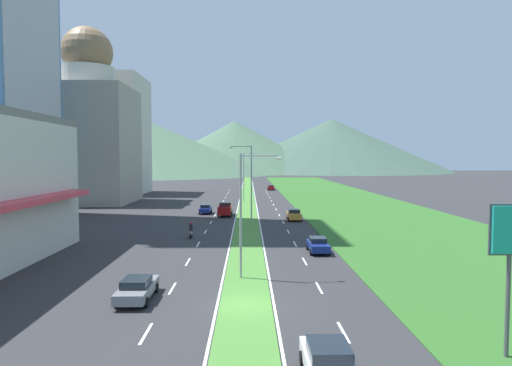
# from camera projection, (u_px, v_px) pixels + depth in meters

# --- Properties ---
(ground_plane) EXTENTS (600.00, 600.00, 0.00)m
(ground_plane) POSITION_uv_depth(u_px,v_px,m) (246.00, 306.00, 27.00)
(ground_plane) COLOR #2D2D30
(grass_median) EXTENTS (3.20, 240.00, 0.06)m
(grass_median) POSITION_uv_depth(u_px,v_px,m) (247.00, 204.00, 86.89)
(grass_median) COLOR #477F33
(grass_median) RESTS_ON ground_plane
(grass_verge_right) EXTENTS (24.00, 240.00, 0.06)m
(grass_verge_right) POSITION_uv_depth(u_px,v_px,m) (351.00, 204.00, 87.25)
(grass_verge_right) COLOR #2D6023
(grass_verge_right) RESTS_ON ground_plane
(lane_dash_left_2) EXTENTS (0.16, 2.80, 0.01)m
(lane_dash_left_2) POSITION_uv_depth(u_px,v_px,m) (146.00, 334.00, 22.67)
(lane_dash_left_2) COLOR silver
(lane_dash_left_2) RESTS_ON ground_plane
(lane_dash_left_3) EXTENTS (0.16, 2.80, 0.01)m
(lane_dash_left_3) POSITION_uv_depth(u_px,v_px,m) (172.00, 288.00, 30.53)
(lane_dash_left_3) COLOR silver
(lane_dash_left_3) RESTS_ON ground_plane
(lane_dash_left_4) EXTENTS (0.16, 2.80, 0.01)m
(lane_dash_left_4) POSITION_uv_depth(u_px,v_px,m) (188.00, 262.00, 38.40)
(lane_dash_left_4) COLOR silver
(lane_dash_left_4) RESTS_ON ground_plane
(lane_dash_left_5) EXTENTS (0.16, 2.80, 0.01)m
(lane_dash_left_5) POSITION_uv_depth(u_px,v_px,m) (198.00, 244.00, 46.26)
(lane_dash_left_5) COLOR silver
(lane_dash_left_5) RESTS_ON ground_plane
(lane_dash_left_6) EXTENTS (0.16, 2.80, 0.01)m
(lane_dash_left_6) POSITION_uv_depth(u_px,v_px,m) (205.00, 232.00, 54.13)
(lane_dash_left_6) COLOR silver
(lane_dash_left_6) RESTS_ON ground_plane
(lane_dash_left_7) EXTENTS (0.16, 2.80, 0.01)m
(lane_dash_left_7) POSITION_uv_depth(u_px,v_px,m) (211.00, 222.00, 61.99)
(lane_dash_left_7) COLOR silver
(lane_dash_left_7) RESTS_ON ground_plane
(lane_dash_left_8) EXTENTS (0.16, 2.80, 0.01)m
(lane_dash_left_8) POSITION_uv_depth(u_px,v_px,m) (215.00, 215.00, 69.85)
(lane_dash_left_8) COLOR silver
(lane_dash_left_8) RESTS_ON ground_plane
(lane_dash_left_9) EXTENTS (0.16, 2.80, 0.01)m
(lane_dash_left_9) POSITION_uv_depth(u_px,v_px,m) (218.00, 209.00, 77.72)
(lane_dash_left_9) COLOR silver
(lane_dash_left_9) RESTS_ON ground_plane
(lane_dash_left_10) EXTENTS (0.16, 2.80, 0.01)m
(lane_dash_left_10) POSITION_uv_depth(u_px,v_px,m) (221.00, 205.00, 85.58)
(lane_dash_left_10) COLOR silver
(lane_dash_left_10) RESTS_ON ground_plane
(lane_dash_left_11) EXTENTS (0.16, 2.80, 0.01)m
(lane_dash_left_11) POSITION_uv_depth(u_px,v_px,m) (223.00, 201.00, 93.45)
(lane_dash_left_11) COLOR silver
(lane_dash_left_11) RESTS_ON ground_plane
(lane_dash_left_12) EXTENTS (0.16, 2.80, 0.01)m
(lane_dash_left_12) POSITION_uv_depth(u_px,v_px,m) (225.00, 198.00, 101.31)
(lane_dash_left_12) COLOR silver
(lane_dash_left_12) RESTS_ON ground_plane
(lane_dash_left_13) EXTENTS (0.16, 2.80, 0.01)m
(lane_dash_left_13) POSITION_uv_depth(u_px,v_px,m) (227.00, 195.00, 109.17)
(lane_dash_left_13) COLOR silver
(lane_dash_left_13) RESTS_ON ground_plane
(lane_dash_left_14) EXTENTS (0.16, 2.80, 0.01)m
(lane_dash_left_14) POSITION_uv_depth(u_px,v_px,m) (228.00, 192.00, 117.04)
(lane_dash_left_14) COLOR silver
(lane_dash_left_14) RESTS_ON ground_plane
(lane_dash_left_15) EXTENTS (0.16, 2.80, 0.01)m
(lane_dash_left_15) POSITION_uv_depth(u_px,v_px,m) (230.00, 190.00, 124.90)
(lane_dash_left_15) COLOR silver
(lane_dash_left_15) RESTS_ON ground_plane
(lane_dash_right_2) EXTENTS (0.16, 2.80, 0.01)m
(lane_dash_right_2) POSITION_uv_depth(u_px,v_px,m) (343.00, 332.00, 22.85)
(lane_dash_right_2) COLOR silver
(lane_dash_right_2) RESTS_ON ground_plane
(lane_dash_right_3) EXTENTS (0.16, 2.80, 0.01)m
(lane_dash_right_3) POSITION_uv_depth(u_px,v_px,m) (319.00, 288.00, 30.71)
(lane_dash_right_3) COLOR silver
(lane_dash_right_3) RESTS_ON ground_plane
(lane_dash_right_4) EXTENTS (0.16, 2.80, 0.01)m
(lane_dash_right_4) POSITION_uv_depth(u_px,v_px,m) (305.00, 261.00, 38.58)
(lane_dash_right_4) COLOR silver
(lane_dash_right_4) RESTS_ON ground_plane
(lane_dash_right_5) EXTENTS (0.16, 2.80, 0.01)m
(lane_dash_right_5) POSITION_uv_depth(u_px,v_px,m) (295.00, 244.00, 46.44)
(lane_dash_right_5) COLOR silver
(lane_dash_right_5) RESTS_ON ground_plane
(lane_dash_right_6) EXTENTS (0.16, 2.80, 0.01)m
(lane_dash_right_6) POSITION_uv_depth(u_px,v_px,m) (288.00, 232.00, 54.30)
(lane_dash_right_6) COLOR silver
(lane_dash_right_6) RESTS_ON ground_plane
(lane_dash_right_7) EXTENTS (0.16, 2.80, 0.01)m
(lane_dash_right_7) POSITION_uv_depth(u_px,v_px,m) (283.00, 222.00, 62.17)
(lane_dash_right_7) COLOR silver
(lane_dash_right_7) RESTS_ON ground_plane
(lane_dash_right_8) EXTENTS (0.16, 2.80, 0.01)m
(lane_dash_right_8) POSITION_uv_depth(u_px,v_px,m) (279.00, 215.00, 70.03)
(lane_dash_right_8) COLOR silver
(lane_dash_right_8) RESTS_ON ground_plane
(lane_dash_right_9) EXTENTS (0.16, 2.80, 0.01)m
(lane_dash_right_9) POSITION_uv_depth(u_px,v_px,m) (276.00, 209.00, 77.90)
(lane_dash_right_9) COLOR silver
(lane_dash_right_9) RESTS_ON ground_plane
(lane_dash_right_10) EXTENTS (0.16, 2.80, 0.01)m
(lane_dash_right_10) POSITION_uv_depth(u_px,v_px,m) (274.00, 205.00, 85.76)
(lane_dash_right_10) COLOR silver
(lane_dash_right_10) RESTS_ON ground_plane
(lane_dash_right_11) EXTENTS (0.16, 2.80, 0.01)m
(lane_dash_right_11) POSITION_uv_depth(u_px,v_px,m) (271.00, 201.00, 93.63)
(lane_dash_right_11) COLOR silver
(lane_dash_right_11) RESTS_ON ground_plane
(lane_dash_right_12) EXTENTS (0.16, 2.80, 0.01)m
(lane_dash_right_12) POSITION_uv_depth(u_px,v_px,m) (270.00, 198.00, 101.49)
(lane_dash_right_12) COLOR silver
(lane_dash_right_12) RESTS_ON ground_plane
(lane_dash_right_13) EXTENTS (0.16, 2.80, 0.01)m
(lane_dash_right_13) POSITION_uv_depth(u_px,v_px,m) (268.00, 195.00, 109.35)
(lane_dash_right_13) COLOR silver
(lane_dash_right_13) RESTS_ON ground_plane
(lane_dash_right_14) EXTENTS (0.16, 2.80, 0.01)m
(lane_dash_right_14) POSITION_uv_depth(u_px,v_px,m) (267.00, 192.00, 117.22)
(lane_dash_right_14) COLOR silver
(lane_dash_right_14) RESTS_ON ground_plane
(lane_dash_right_15) EXTENTS (0.16, 2.80, 0.01)m
(lane_dash_right_15) POSITION_uv_depth(u_px,v_px,m) (266.00, 190.00, 125.08)
(lane_dash_right_15) COLOR silver
(lane_dash_right_15) RESTS_ON ground_plane
(edge_line_median_left) EXTENTS (0.16, 240.00, 0.01)m
(edge_line_median_left) POSITION_uv_depth(u_px,v_px,m) (239.00, 204.00, 86.86)
(edge_line_median_left) COLOR silver
(edge_line_median_left) RESTS_ON ground_plane
(edge_line_median_right) EXTENTS (0.16, 240.00, 0.01)m
(edge_line_median_right) POSITION_uv_depth(u_px,v_px,m) (256.00, 204.00, 86.92)
(edge_line_median_right) COLOR silver
(edge_line_median_right) RESTS_ON ground_plane
(domed_building) EXTENTS (17.14, 17.14, 35.28)m
(domed_building) POSITION_uv_depth(u_px,v_px,m) (89.00, 131.00, 89.02)
(domed_building) COLOR #9E9384
(domed_building) RESTS_ON ground_plane
(midrise_colored) EXTENTS (17.90, 17.90, 29.63)m
(midrise_colored) POSITION_uv_depth(u_px,v_px,m) (109.00, 136.00, 112.10)
(midrise_colored) COLOR beige
(midrise_colored) RESTS_ON ground_plane
(hill_far_left) EXTENTS (157.20, 157.20, 33.30)m
(hill_far_left) POSITION_uv_depth(u_px,v_px,m) (135.00, 145.00, 251.11)
(hill_far_left) COLOR #47664C
(hill_far_left) RESTS_ON ground_plane
(hill_far_center) EXTENTS (127.03, 127.03, 33.66)m
(hill_far_center) POSITION_uv_depth(u_px,v_px,m) (235.00, 147.00, 291.23)
(hill_far_center) COLOR #47664C
(hill_far_center) RESTS_ON ground_plane
(hill_far_right) EXTENTS (157.09, 157.09, 35.97)m
(hill_far_right) POSITION_uv_depth(u_px,v_px,m) (331.00, 145.00, 303.49)
(hill_far_right) COLOR #3D5647
(hill_far_right) RESTS_ON ground_plane
(street_lamp_near) EXTENTS (3.19, 0.45, 9.37)m
(street_lamp_near) POSITION_uv_depth(u_px,v_px,m) (245.00, 207.00, 32.83)
(street_lamp_near) COLOR #99999E
(street_lamp_near) RESTS_ON ground_plane
(street_lamp_mid) EXTENTS (3.22, 0.35, 10.87)m
(street_lamp_mid) POSITION_uv_depth(u_px,v_px,m) (249.00, 178.00, 62.61)
(street_lamp_mid) COLOR #99999E
(street_lamp_mid) RESTS_ON ground_plane
(street_lamp_far) EXTENTS (3.17, 0.29, 10.23)m
(street_lamp_far) POSITION_uv_depth(u_px,v_px,m) (245.00, 173.00, 92.44)
(street_lamp_far) COLOR #99999E
(street_lamp_far) RESTS_ON ground_plane
(car_0) EXTENTS (2.00, 4.19, 1.60)m
(car_0) POSITION_uv_depth(u_px,v_px,m) (294.00, 215.00, 64.23)
(car_0) COLOR #C6842D
(car_0) RESTS_ON ground_plane
(car_1) EXTENTS (1.90, 4.05, 1.44)m
(car_1) POSITION_uv_depth(u_px,v_px,m) (318.00, 245.00, 42.22)
(car_1) COLOR navy
(car_1) RESTS_ON ground_plane
(car_2) EXTENTS (1.90, 4.12, 1.41)m
(car_2) POSITION_uv_depth(u_px,v_px,m) (271.00, 187.00, 125.45)
(car_2) COLOR maroon
(car_2) RESTS_ON ground_plane
(car_3) EXTENTS (1.91, 4.04, 1.51)m
(car_3) POSITION_uv_depth(u_px,v_px,m) (206.00, 209.00, 71.92)
(car_3) COLOR navy
(car_3) RESTS_ON ground_plane
(car_4) EXTENTS (2.04, 4.58, 1.49)m
(car_4) POSITION_uv_depth(u_px,v_px,m) (329.00, 363.00, 17.78)
(car_4) COLOR silver
(car_4) RESTS_ON ground_plane
(car_5) EXTENTS (2.01, 4.77, 1.44)m
(car_5) POSITION_uv_depth(u_px,v_px,m) (137.00, 288.00, 28.06)
(car_5) COLOR slate
(car_5) RESTS_ON ground_plane
(pickup_truck_0) EXTENTS (2.18, 5.40, 2.00)m
(pickup_truck_0) POSITION_uv_depth(u_px,v_px,m) (225.00, 209.00, 69.52)
(pickup_truck_0) COLOR maroon
(pickup_truck_0) RESTS_ON ground_plane
(motorcycle_rider) EXTENTS (0.36, 2.00, 1.80)m
(motorcycle_rider) POSITION_uv_depth(u_px,v_px,m) (191.00, 231.00, 49.95)
(motorcycle_rider) COLOR black
(motorcycle_rider) RESTS_ON ground_plane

